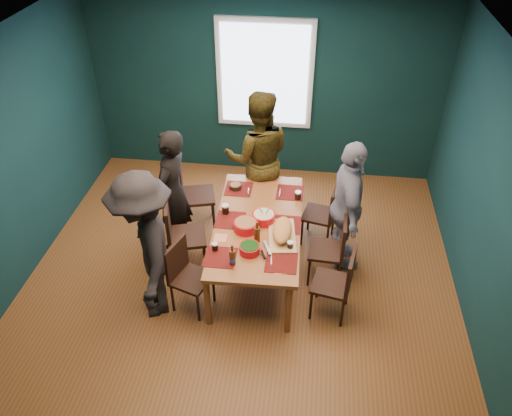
% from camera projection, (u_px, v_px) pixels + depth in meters
% --- Properties ---
extents(room, '(5.01, 5.01, 2.71)m').
position_uv_depth(room, '(241.00, 171.00, 5.27)').
color(room, brown).
rests_on(room, ground).
extents(dining_table, '(1.02, 1.95, 0.73)m').
position_uv_depth(dining_table, '(258.00, 227.00, 5.64)').
color(dining_table, '#985B2D').
rests_on(dining_table, floor).
extents(chair_left_far, '(0.53, 0.53, 0.96)m').
position_uv_depth(chair_left_far, '(190.00, 190.00, 6.40)').
color(chair_left_far, black).
rests_on(chair_left_far, floor).
extents(chair_left_mid, '(0.53, 0.53, 0.96)m').
position_uv_depth(chair_left_mid, '(178.00, 231.00, 5.75)').
color(chair_left_mid, black).
rests_on(chair_left_mid, floor).
extents(chair_left_near, '(0.48, 0.48, 0.84)m').
position_uv_depth(chair_left_near, '(185.00, 271.00, 5.31)').
color(chair_left_near, black).
rests_on(chair_left_near, floor).
extents(chair_right_far, '(0.45, 0.45, 0.84)m').
position_uv_depth(chair_right_far, '(326.00, 210.00, 6.17)').
color(chair_right_far, black).
rests_on(chair_right_far, floor).
extents(chair_right_mid, '(0.41, 0.41, 0.87)m').
position_uv_depth(chair_right_mid, '(334.00, 245.00, 5.62)').
color(chair_right_mid, black).
rests_on(chair_right_mid, floor).
extents(chair_right_near, '(0.46, 0.46, 0.87)m').
position_uv_depth(chair_right_near, '(340.00, 280.00, 5.19)').
color(chair_right_near, black).
rests_on(chair_right_near, floor).
extents(person_far_left, '(0.49, 0.65, 1.61)m').
position_uv_depth(person_far_left, '(173.00, 192.00, 5.95)').
color(person_far_left, black).
rests_on(person_far_left, floor).
extents(person_back, '(0.98, 0.82, 1.80)m').
position_uv_depth(person_back, '(258.00, 158.00, 6.38)').
color(person_back, black).
rests_on(person_back, floor).
extents(person_right, '(0.51, 1.01, 1.65)m').
position_uv_depth(person_right, '(347.00, 207.00, 5.66)').
color(person_right, silver).
rests_on(person_right, floor).
extents(person_near_left, '(1.01, 1.28, 1.74)m').
position_uv_depth(person_near_left, '(146.00, 247.00, 5.05)').
color(person_near_left, black).
rests_on(person_near_left, floor).
extents(bowl_salad, '(0.26, 0.26, 0.11)m').
position_uv_depth(bowl_salad, '(246.00, 225.00, 5.47)').
color(bowl_salad, red).
rests_on(bowl_salad, dining_table).
extents(bowl_dumpling, '(0.26, 0.26, 0.24)m').
position_uv_depth(bowl_dumpling, '(264.00, 217.00, 5.58)').
color(bowl_dumpling, red).
rests_on(bowl_dumpling, dining_table).
extents(bowl_herbs, '(0.22, 0.22, 0.10)m').
position_uv_depth(bowl_herbs, '(250.00, 249.00, 5.17)').
color(bowl_herbs, red).
rests_on(bowl_herbs, dining_table).
extents(cutting_board, '(0.38, 0.72, 0.16)m').
position_uv_depth(cutting_board, '(282.00, 232.00, 5.36)').
color(cutting_board, tan).
rests_on(cutting_board, dining_table).
extents(small_bowl, '(0.15, 0.15, 0.06)m').
position_uv_depth(small_bowl, '(236.00, 186.00, 6.12)').
color(small_bowl, black).
rests_on(small_bowl, dining_table).
extents(beer_bottle_a, '(0.07, 0.07, 0.25)m').
position_uv_depth(beer_bottle_a, '(232.00, 257.00, 5.01)').
color(beer_bottle_a, '#45230C').
rests_on(beer_bottle_a, dining_table).
extents(beer_bottle_b, '(0.07, 0.07, 0.26)m').
position_uv_depth(beer_bottle_b, '(257.00, 234.00, 5.28)').
color(beer_bottle_b, '#45230C').
rests_on(beer_bottle_b, dining_table).
extents(cola_glass_a, '(0.07, 0.07, 0.09)m').
position_uv_depth(cola_glass_a, '(215.00, 246.00, 5.20)').
color(cola_glass_a, black).
rests_on(cola_glass_a, dining_table).
extents(cola_glass_b, '(0.07, 0.07, 0.09)m').
position_uv_depth(cola_glass_b, '(290.00, 245.00, 5.21)').
color(cola_glass_b, black).
rests_on(cola_glass_b, dining_table).
extents(cola_glass_c, '(0.08, 0.08, 0.11)m').
position_uv_depth(cola_glass_c, '(298.00, 195.00, 5.92)').
color(cola_glass_c, black).
rests_on(cola_glass_c, dining_table).
extents(cola_glass_d, '(0.08, 0.08, 0.12)m').
position_uv_depth(cola_glass_d, '(225.00, 209.00, 5.70)').
color(cola_glass_d, black).
rests_on(cola_glass_d, dining_table).
extents(napkin_a, '(0.15, 0.15, 0.00)m').
position_uv_depth(napkin_a, '(290.00, 225.00, 5.56)').
color(napkin_a, '#E68261').
rests_on(napkin_a, dining_table).
extents(napkin_b, '(0.14, 0.14, 0.00)m').
position_uv_depth(napkin_b, '(220.00, 238.00, 5.38)').
color(napkin_b, '#E68261').
rests_on(napkin_b, dining_table).
extents(napkin_c, '(0.14, 0.14, 0.00)m').
position_uv_depth(napkin_c, '(280.00, 270.00, 4.99)').
color(napkin_c, '#E68261').
rests_on(napkin_c, dining_table).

